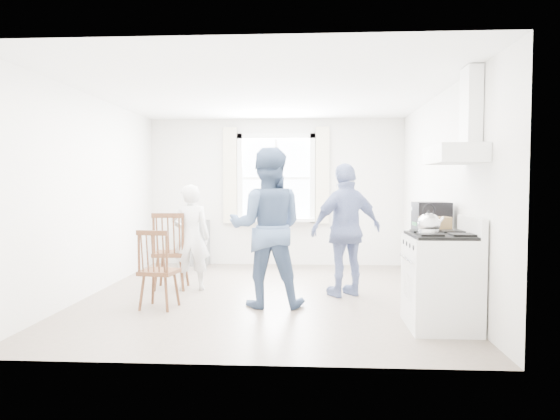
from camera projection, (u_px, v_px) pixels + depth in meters
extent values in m
cube|color=#7C6C5F|center=(264.00, 296.00, 6.48)|extent=(4.62, 5.12, 0.02)
cube|color=silver|center=(276.00, 192.00, 8.92)|extent=(4.62, 0.04, 2.64)
cube|color=silver|center=(234.00, 203.00, 3.90)|extent=(4.62, 0.04, 2.64)
cube|color=silver|center=(91.00, 195.00, 6.54)|extent=(0.04, 5.12, 2.64)
cube|color=silver|center=(443.00, 196.00, 6.28)|extent=(0.04, 5.12, 2.64)
cube|color=white|center=(263.00, 93.00, 6.34)|extent=(4.62, 5.12, 0.02)
cube|color=white|center=(276.00, 178.00, 8.87)|extent=(1.20, 0.02, 1.40)
cube|color=white|center=(276.00, 136.00, 8.80)|extent=(1.38, 0.09, 0.09)
cube|color=white|center=(276.00, 220.00, 8.88)|extent=(1.38, 0.09, 0.09)
cube|color=white|center=(240.00, 178.00, 8.88)|extent=(0.09, 0.09, 1.58)
cube|color=white|center=(312.00, 178.00, 8.81)|extent=(0.09, 0.09, 1.58)
cube|color=white|center=(276.00, 219.00, 8.81)|extent=(1.38, 0.24, 0.06)
cube|color=beige|center=(230.00, 175.00, 8.87)|extent=(0.24, 0.05, 1.70)
cube|color=beige|center=(322.00, 175.00, 8.78)|extent=(0.24, 0.05, 1.70)
cube|color=white|center=(455.00, 154.00, 4.92)|extent=(0.45, 0.76, 0.18)
cube|color=white|center=(471.00, 106.00, 4.89)|extent=(0.14, 0.30, 0.76)
cube|color=slate|center=(197.00, 243.00, 8.86)|extent=(0.40, 0.30, 0.80)
cube|color=white|center=(441.00, 282.00, 5.00)|extent=(0.65, 0.76, 0.92)
cube|color=black|center=(441.00, 235.00, 4.97)|extent=(0.61, 0.72, 0.03)
cube|color=white|center=(472.00, 227.00, 4.95)|extent=(0.06, 0.76, 0.20)
cylinder|color=silver|center=(406.00, 258.00, 5.00)|extent=(0.02, 0.61, 0.02)
sphere|color=silver|center=(429.00, 224.00, 4.88)|extent=(0.22, 0.22, 0.22)
cylinder|color=silver|center=(429.00, 230.00, 4.88)|extent=(0.20, 0.20, 0.04)
torus|color=black|center=(429.00, 210.00, 4.87)|extent=(0.14, 0.06, 0.14)
cube|color=white|center=(431.00, 271.00, 5.69)|extent=(0.50, 0.55, 0.90)
cube|color=black|center=(431.00, 224.00, 5.71)|extent=(0.40, 0.36, 0.18)
cube|color=black|center=(431.00, 209.00, 5.71)|extent=(0.40, 0.36, 0.16)
cube|color=olive|center=(435.00, 225.00, 5.45)|extent=(0.33, 0.27, 0.19)
cube|color=#472816|center=(171.00, 254.00, 6.88)|extent=(0.48, 0.46, 0.05)
cube|color=#472816|center=(168.00, 234.00, 6.67)|extent=(0.44, 0.09, 0.58)
cylinder|color=#472816|center=(172.00, 272.00, 6.89)|extent=(0.04, 0.04, 0.46)
cube|color=#472816|center=(159.00, 272.00, 5.80)|extent=(0.45, 0.43, 0.05)
cube|color=#472816|center=(152.00, 252.00, 5.62)|extent=(0.38, 0.11, 0.51)
cylinder|color=#472816|center=(160.00, 291.00, 5.81)|extent=(0.03, 0.03, 0.41)
imported|color=silver|center=(191.00, 237.00, 6.78)|extent=(0.60, 0.60, 1.44)
imported|color=#43597E|center=(267.00, 227.00, 5.87)|extent=(0.93, 0.93, 1.87)
imported|color=navy|center=(346.00, 230.00, 6.41)|extent=(1.35, 1.35, 1.71)
imported|color=#306C36|center=(274.00, 208.00, 8.78)|extent=(0.23, 0.23, 0.33)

